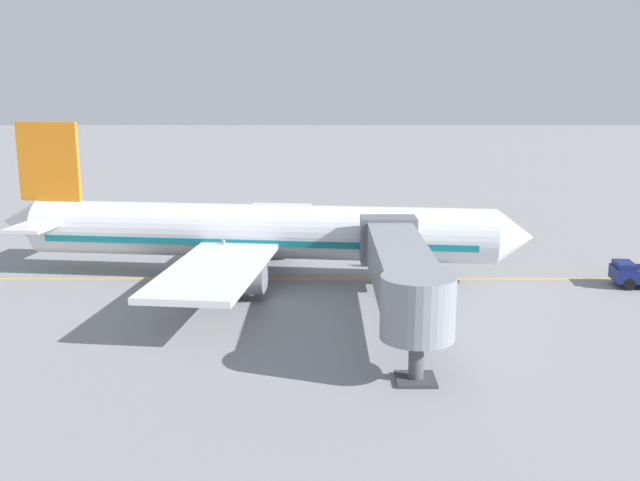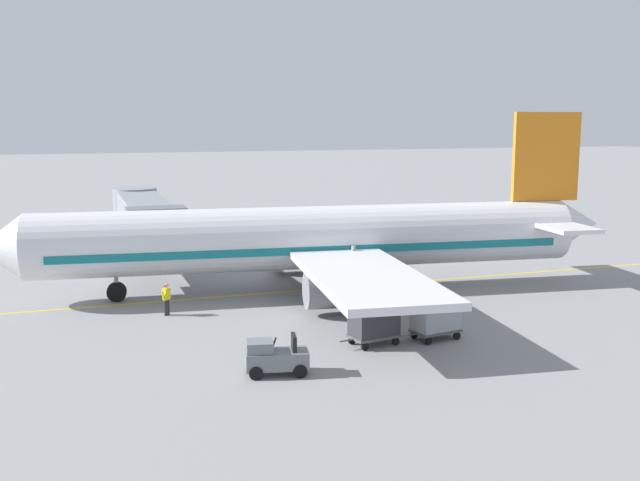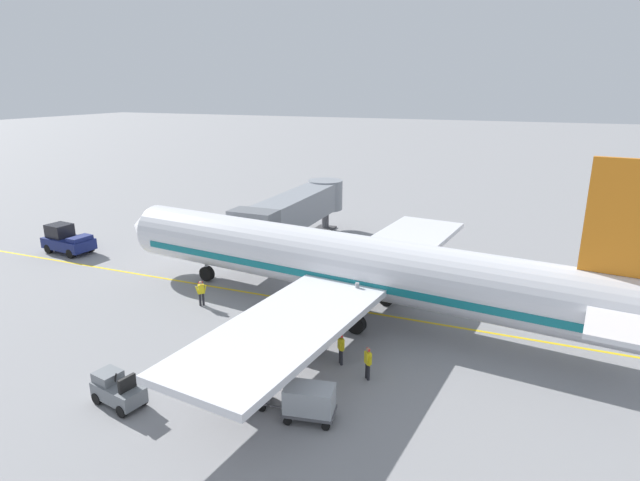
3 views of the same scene
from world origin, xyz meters
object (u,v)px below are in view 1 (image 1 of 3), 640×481
Objects in this scene: baggage_tug_lead at (340,230)px; ground_crew_loader at (384,255)px; baggage_cart_front at (278,233)px; baggage_cart_second_in_train at (242,232)px; parked_airliner at (256,232)px; jet_bridge at (401,269)px; ground_crew_marshaller at (240,245)px; ground_crew_wing_walker at (220,242)px.

baggage_tug_lead is 1.59× the size of ground_crew_loader.
baggage_cart_second_in_train is (-0.13, -3.08, 0.00)m from baggage_cart_front.
baggage_cart_front is at bearing 87.53° from baggage_cart_second_in_train.
baggage_cart_front is 11.68m from ground_crew_loader.
parked_airliner is 22.09× the size of ground_crew_loader.
parked_airliner is 13.92× the size of baggage_tug_lead.
jet_bridge is 9.98× the size of ground_crew_marshaller.
parked_airliner is 2.21× the size of jet_bridge.
ground_crew_wing_walker is (-18.26, -12.31, -2.51)m from jet_bridge.
ground_crew_loader is at bearing 53.41° from baggage_cart_second_in_train.
parked_airliner reaches higher than baggage_cart_front.
baggage_cart_front is at bearing 131.56° from ground_crew_wing_walker.
jet_bridge is at bearing -1.40° from ground_crew_loader.
ground_crew_marshaller is at bearing -29.61° from baggage_cart_front.
baggage_cart_front is 5.88m from ground_crew_wing_walker.
baggage_tug_lead is (-13.23, 6.19, -2.47)m from parked_airliner.
ground_crew_wing_walker is 1.00× the size of ground_crew_loader.
jet_bridge is (11.29, 8.77, 0.27)m from parked_airliner.
baggage_tug_lead is 5.83m from baggage_cart_front.
baggage_cart_second_in_train is (-22.30, -10.98, -2.51)m from jet_bridge.
ground_crew_loader reaches higher than baggage_cart_front.
baggage_tug_lead reaches higher than baggage_cart_second_in_train.
ground_crew_loader is at bearing 178.60° from jet_bridge.
baggage_cart_second_in_train is at bearing -168.63° from parked_airliner.
jet_bridge reaches higher than ground_crew_wing_walker.
ground_crew_loader is at bearing 105.97° from parked_airliner.
parked_airliner reaches higher than jet_bridge.
baggage_tug_lead is at bearing 154.92° from parked_airliner.
baggage_cart_front is at bearing -160.37° from jet_bridge.
ground_crew_wing_walker and ground_crew_marshaller have the same top height.
baggage_tug_lead reaches higher than baggage_cart_front.
baggage_cart_second_in_train is at bearing -175.61° from ground_crew_marshaller.
ground_crew_marshaller reaches higher than baggage_cart_second_in_train.
jet_bridge is 20.54m from ground_crew_marshaller.
ground_crew_marshaller is at bearing 4.39° from baggage_cart_second_in_train.
ground_crew_marshaller is at bearing -148.65° from jet_bridge.
ground_crew_marshaller reaches higher than baggage_cart_front.
ground_crew_wing_walker is at bearing -109.05° from ground_crew_loader.
ground_crew_wing_walker is at bearing -146.02° from jet_bridge.
baggage_tug_lead is 1.59× the size of ground_crew_marshaller.
jet_bridge is 5.67× the size of baggage_cart_front.
ground_crew_loader is (4.37, 12.65, 0.00)m from ground_crew_wing_walker.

